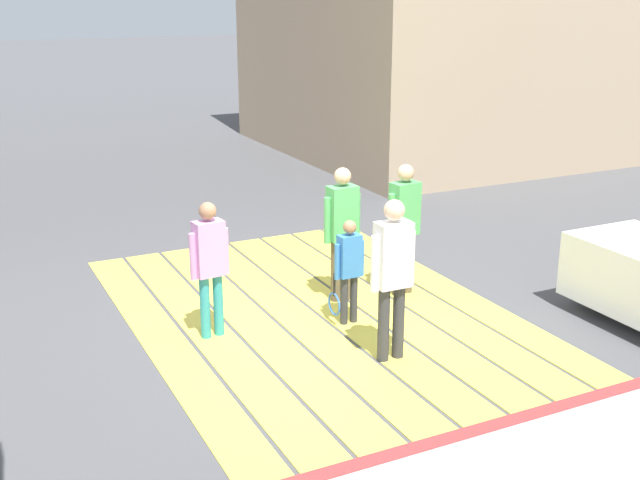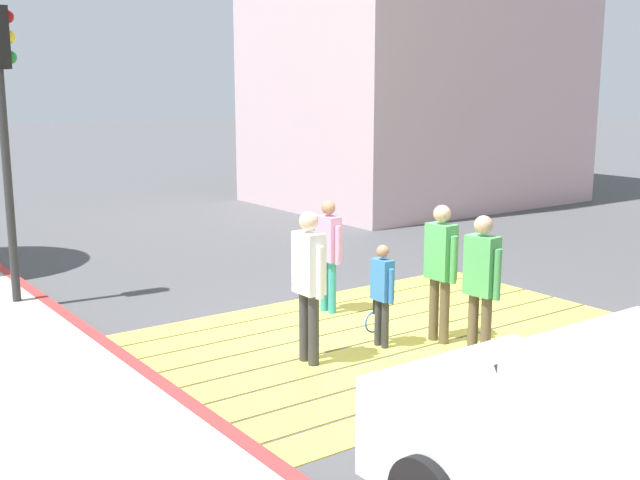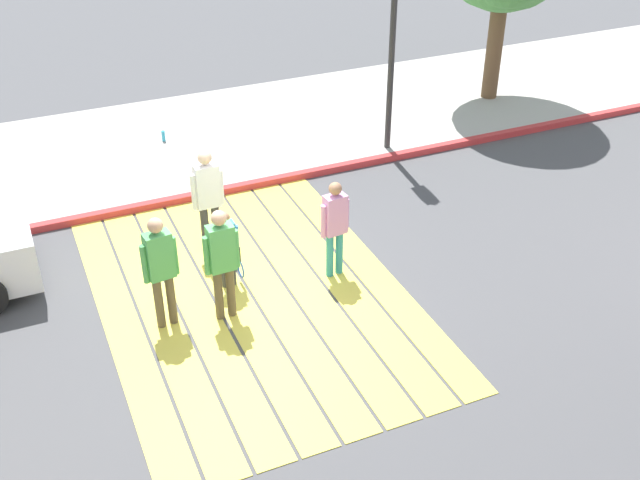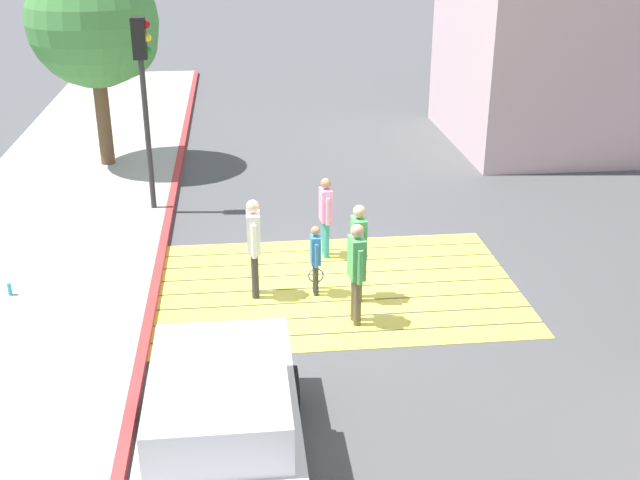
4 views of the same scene
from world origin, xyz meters
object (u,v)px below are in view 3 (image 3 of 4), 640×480
(traffic_light_corner, at_px, (395,2))
(pedestrian_adult_trailing, at_px, (335,223))
(pedestrian_adult_side, at_px, (160,265))
(pedestrian_adult_lead, at_px, (222,257))
(pedestrian_child_with_racket, at_px, (227,245))
(water_bottle, at_px, (163,136))
(pedestrian_teen_behind, at_px, (208,194))

(traffic_light_corner, distance_m, pedestrian_adult_trailing, 4.96)
(pedestrian_adult_trailing, height_order, pedestrian_adult_side, pedestrian_adult_side)
(pedestrian_adult_lead, xyz_separation_m, pedestrian_adult_side, (-0.16, -0.82, -0.00))
(pedestrian_child_with_racket, bearing_deg, pedestrian_adult_side, -63.64)
(pedestrian_adult_lead, bearing_deg, water_bottle, 174.45)
(water_bottle, xyz_separation_m, pedestrian_adult_trailing, (5.64, 1.29, 0.71))
(pedestrian_adult_lead, height_order, pedestrian_child_with_racket, pedestrian_adult_lead)
(pedestrian_teen_behind, distance_m, pedestrian_child_with_racket, 1.10)
(pedestrian_child_with_racket, bearing_deg, pedestrian_adult_lead, -21.98)
(water_bottle, xyz_separation_m, pedestrian_adult_lead, (5.98, -0.58, 0.79))
(pedestrian_adult_lead, bearing_deg, traffic_light_corner, 129.67)
(pedestrian_adult_trailing, distance_m, pedestrian_adult_side, 2.69)
(traffic_light_corner, height_order, pedestrian_teen_behind, traffic_light_corner)
(pedestrian_teen_behind, bearing_deg, water_bottle, 176.58)
(pedestrian_teen_behind, bearing_deg, pedestrian_child_with_racket, -2.42)
(traffic_light_corner, distance_m, pedestrian_adult_lead, 6.38)
(traffic_light_corner, height_order, pedestrian_child_with_racket, traffic_light_corner)
(water_bottle, bearing_deg, pedestrian_adult_trailing, 12.85)
(traffic_light_corner, height_order, pedestrian_adult_lead, traffic_light_corner)
(pedestrian_adult_lead, relative_size, pedestrian_child_with_racket, 1.36)
(traffic_light_corner, xyz_separation_m, pedestrian_adult_trailing, (3.52, -2.79, -2.10))
(water_bottle, relative_size, pedestrian_child_with_racket, 0.17)
(traffic_light_corner, distance_m, water_bottle, 5.39)
(pedestrian_adult_trailing, xyz_separation_m, pedestrian_teen_behind, (-1.41, -1.54, 0.11))
(pedestrian_adult_lead, height_order, pedestrian_adult_side, pedestrian_adult_lead)
(water_bottle, relative_size, pedestrian_adult_trailing, 0.14)
(pedestrian_adult_lead, relative_size, pedestrian_teen_behind, 0.98)
(pedestrian_teen_behind, relative_size, pedestrian_child_with_racket, 1.39)
(pedestrian_adult_trailing, bearing_deg, pedestrian_adult_side, -86.01)
(pedestrian_adult_trailing, bearing_deg, traffic_light_corner, 141.56)
(pedestrian_teen_behind, bearing_deg, pedestrian_adult_side, -35.63)
(pedestrian_adult_lead, distance_m, pedestrian_adult_trailing, 1.90)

